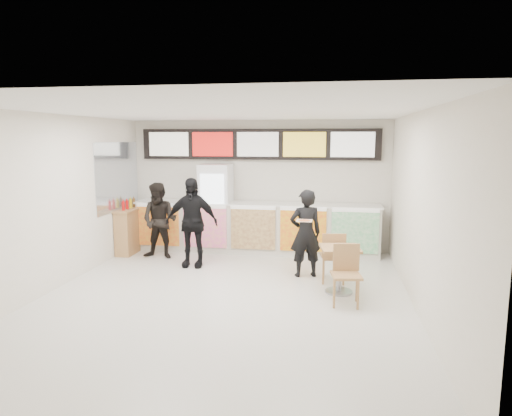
% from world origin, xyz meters
% --- Properties ---
extents(floor, '(7.00, 7.00, 0.00)m').
position_xyz_m(floor, '(0.00, 0.00, 0.00)').
color(floor, beige).
rests_on(floor, ground).
extents(ceiling, '(7.00, 7.00, 0.00)m').
position_xyz_m(ceiling, '(0.00, 0.00, 3.00)').
color(ceiling, white).
rests_on(ceiling, wall_back).
extents(wall_back, '(6.00, 0.00, 6.00)m').
position_xyz_m(wall_back, '(0.00, 3.50, 1.50)').
color(wall_back, silver).
rests_on(wall_back, floor).
extents(wall_left, '(0.00, 7.00, 7.00)m').
position_xyz_m(wall_left, '(-3.00, 0.00, 1.50)').
color(wall_left, silver).
rests_on(wall_left, floor).
extents(wall_right, '(0.00, 7.00, 7.00)m').
position_xyz_m(wall_right, '(3.00, 0.00, 1.50)').
color(wall_right, silver).
rests_on(wall_right, floor).
extents(service_counter, '(5.56, 0.77, 1.14)m').
position_xyz_m(service_counter, '(0.00, 3.09, 0.57)').
color(service_counter, silver).
rests_on(service_counter, floor).
extents(menu_board, '(5.50, 0.14, 0.70)m').
position_xyz_m(menu_board, '(0.00, 3.41, 2.45)').
color(menu_board, black).
rests_on(menu_board, wall_back).
extents(drinks_fridge, '(0.70, 0.67, 2.00)m').
position_xyz_m(drinks_fridge, '(-0.93, 3.11, 1.00)').
color(drinks_fridge, white).
rests_on(drinks_fridge, floor).
extents(mirror_panel, '(0.01, 2.00, 1.50)m').
position_xyz_m(mirror_panel, '(-2.99, 2.45, 1.75)').
color(mirror_panel, '#B2B7BF').
rests_on(mirror_panel, wall_left).
extents(customer_main, '(0.70, 0.56, 1.66)m').
position_xyz_m(customer_main, '(1.23, 1.41, 0.83)').
color(customer_main, black).
rests_on(customer_main, floor).
extents(customer_left, '(0.82, 0.65, 1.65)m').
position_xyz_m(customer_left, '(-1.96, 2.23, 0.82)').
color(customer_left, black).
rests_on(customer_left, floor).
extents(customer_mid, '(1.08, 0.48, 1.81)m').
position_xyz_m(customer_mid, '(-1.09, 1.73, 0.91)').
color(customer_mid, black).
rests_on(customer_mid, floor).
extents(pizza_slice, '(0.36, 0.36, 0.02)m').
position_xyz_m(pizza_slice, '(1.23, 0.96, 1.16)').
color(pizza_slice, beige).
rests_on(pizza_slice, customer_main).
extents(cafe_table, '(0.73, 1.65, 0.94)m').
position_xyz_m(cafe_table, '(1.85, 0.57, 0.55)').
color(cafe_table, tan).
rests_on(cafe_table, floor).
extents(condiment_ledge, '(0.37, 0.91, 1.21)m').
position_xyz_m(condiment_ledge, '(-2.82, 2.54, 0.52)').
color(condiment_ledge, tan).
rests_on(condiment_ledge, floor).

